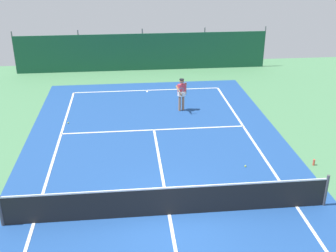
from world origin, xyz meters
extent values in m
plane|color=#4C8456|center=(0.00, 0.00, 0.00)|extent=(36.00, 36.00, 0.00)
cube|color=#1E478C|center=(0.00, 0.00, 0.00)|extent=(11.02, 26.60, 0.01)
cube|color=white|center=(0.00, 11.90, 0.01)|extent=(8.22, 0.10, 0.01)
cube|color=white|center=(-4.11, 0.00, 0.01)|extent=(0.10, 23.80, 0.01)
cube|color=white|center=(4.11, 0.00, 0.01)|extent=(0.10, 23.80, 0.01)
cube|color=white|center=(0.00, 6.40, 0.01)|extent=(8.22, 0.10, 0.01)
cube|color=white|center=(0.00, 0.00, 0.01)|extent=(0.10, 12.80, 0.01)
cube|color=white|center=(0.00, 11.75, 0.01)|extent=(0.10, 0.30, 0.01)
cube|color=black|center=(0.00, 0.00, 0.47)|extent=(9.92, 0.03, 0.95)
cube|color=white|center=(0.00, 0.00, 0.97)|extent=(9.92, 0.04, 0.05)
cylinder|color=#47474C|center=(-5.01, 0.00, 0.55)|extent=(0.10, 0.10, 1.10)
cylinder|color=#47474C|center=(5.01, 0.00, 0.55)|extent=(0.10, 0.10, 1.10)
cube|color=#195138|center=(0.00, 16.08, 1.20)|extent=(16.22, 0.06, 2.40)
cylinder|color=#595B60|center=(-8.11, 16.14, 1.35)|extent=(0.08, 0.08, 2.70)
cylinder|color=#595B60|center=(-4.05, 16.14, 1.35)|extent=(0.08, 0.08, 2.70)
cylinder|color=#595B60|center=(0.00, 16.14, 1.35)|extent=(0.08, 0.08, 2.70)
cylinder|color=#595B60|center=(4.05, 16.14, 1.35)|extent=(0.08, 0.08, 2.70)
cylinder|color=#595B60|center=(8.11, 16.14, 1.35)|extent=(0.08, 0.08, 2.70)
cube|color=#234C1E|center=(0.00, 16.68, 0.55)|extent=(14.60, 0.70, 1.10)
cylinder|color=#9E7051|center=(1.64, 8.70, 0.41)|extent=(0.12, 0.12, 0.82)
cylinder|color=#9E7051|center=(1.45, 8.63, 0.41)|extent=(0.12, 0.12, 0.82)
cylinder|color=white|center=(1.55, 8.66, 0.90)|extent=(0.40, 0.40, 0.22)
cube|color=#D1384C|center=(1.55, 8.66, 1.10)|extent=(0.41, 0.32, 0.56)
sphere|color=#9E7051|center=(1.55, 8.66, 1.53)|extent=(0.22, 0.22, 0.22)
cylinder|color=black|center=(1.55, 8.66, 1.62)|extent=(0.23, 0.23, 0.04)
cylinder|color=#9E7051|center=(1.76, 8.75, 1.13)|extent=(0.09, 0.09, 0.58)
cylinder|color=#9E7051|center=(1.38, 8.47, 1.13)|extent=(0.28, 0.52, 0.41)
cylinder|color=black|center=(1.45, 8.17, 1.02)|extent=(0.13, 0.27, 0.13)
torus|color=teal|center=(1.45, 8.17, 1.24)|extent=(0.33, 0.23, 0.29)
sphere|color=#CCDB33|center=(-3.93, 7.57, 0.03)|extent=(0.07, 0.07, 0.07)
sphere|color=#CCDB33|center=(3.18, 2.69, 0.03)|extent=(0.07, 0.07, 0.07)
cylinder|color=#D84C38|center=(5.79, 2.55, 0.12)|extent=(0.08, 0.08, 0.24)
camera|label=1|loc=(-1.16, -10.69, 7.78)|focal=44.67mm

